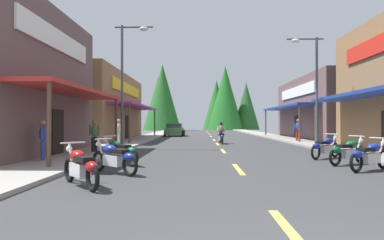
% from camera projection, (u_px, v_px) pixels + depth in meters
% --- Properties ---
extents(ground, '(10.37, 75.45, 0.10)m').
position_uv_depth(ground, '(215.00, 142.00, 24.95)').
color(ground, '#38383A').
extents(sidewalk_left, '(2.45, 75.45, 0.12)m').
position_uv_depth(sidewalk_left, '(135.00, 141.00, 25.09)').
color(sidewalk_left, '#9E9991').
rests_on(sidewalk_left, ground).
extents(sidewalk_right, '(2.45, 75.45, 0.12)m').
position_uv_depth(sidewalk_right, '(297.00, 141.00, 24.80)').
color(sidewalk_right, gray).
rests_on(sidewalk_right, ground).
extents(centerline_dashes, '(0.16, 50.16, 0.01)m').
position_uv_depth(centerline_dashes, '(214.00, 139.00, 27.86)').
color(centerline_dashes, '#E0C64C').
rests_on(centerline_dashes, ground).
extents(storefront_left_far, '(9.12, 13.96, 5.73)m').
position_uv_depth(storefront_left_far, '(86.00, 107.00, 27.70)').
color(storefront_left_far, olive).
rests_on(storefront_left_far, ground).
extents(storefront_right_far, '(8.98, 13.39, 5.52)m').
position_uv_depth(storefront_right_far, '(336.00, 109.00, 28.62)').
color(storefront_right_far, brown).
rests_on(storefront_right_far, ground).
extents(streetlamp_left, '(2.14, 0.30, 6.95)m').
position_uv_depth(streetlamp_left, '(127.00, 70.00, 17.55)').
color(streetlamp_left, '#474C51').
rests_on(streetlamp_left, ground).
extents(streetlamp_right, '(2.14, 0.30, 6.49)m').
position_uv_depth(streetlamp_right, '(311.00, 76.00, 18.32)').
color(streetlamp_right, '#474C51').
rests_on(streetlamp_right, ground).
extents(motorcycle_parked_right_2, '(1.86, 1.23, 1.04)m').
position_uv_depth(motorcycle_parked_right_2, '(370.00, 155.00, 9.93)').
color(motorcycle_parked_right_2, black).
rests_on(motorcycle_parked_right_2, ground).
extents(motorcycle_parked_right_3, '(1.87, 1.21, 1.04)m').
position_uv_depth(motorcycle_parked_right_3, '(348.00, 151.00, 11.36)').
color(motorcycle_parked_right_3, black).
rests_on(motorcycle_parked_right_3, ground).
extents(motorcycle_parked_right_4, '(1.74, 1.41, 1.04)m').
position_uv_depth(motorcycle_parked_right_4, '(325.00, 147.00, 13.26)').
color(motorcycle_parked_right_4, black).
rests_on(motorcycle_parked_right_4, ground).
extents(motorcycle_parked_left_0, '(1.47, 1.69, 1.04)m').
position_uv_depth(motorcycle_parked_left_0, '(81.00, 166.00, 7.47)').
color(motorcycle_parked_left_0, black).
rests_on(motorcycle_parked_left_0, ground).
extents(motorcycle_parked_left_1, '(1.75, 1.39, 1.04)m').
position_uv_depth(motorcycle_parked_left_1, '(114.00, 157.00, 9.33)').
color(motorcycle_parked_left_1, black).
rests_on(motorcycle_parked_left_1, ground).
extents(motorcycle_parked_left_2, '(1.75, 1.39, 1.04)m').
position_uv_depth(motorcycle_parked_left_2, '(119.00, 151.00, 11.27)').
color(motorcycle_parked_left_2, black).
rests_on(motorcycle_parked_left_2, ground).
extents(rider_cruising_lead, '(0.60, 2.14, 1.57)m').
position_uv_depth(rider_cruising_lead, '(221.00, 135.00, 22.39)').
color(rider_cruising_lead, black).
rests_on(rider_cruising_lead, ground).
extents(pedestrian_by_shop, '(0.43, 0.46, 1.74)m').
position_uv_depth(pedestrian_by_shop, '(119.00, 130.00, 20.43)').
color(pedestrian_by_shop, '#B2A599').
rests_on(pedestrian_by_shop, ground).
extents(pedestrian_browsing, '(0.50, 0.41, 1.77)m').
position_uv_depth(pedestrian_browsing, '(298.00, 129.00, 23.91)').
color(pedestrian_browsing, maroon).
rests_on(pedestrian_browsing, ground).
extents(pedestrian_waiting, '(0.37, 0.54, 1.62)m').
position_uv_depth(pedestrian_waiting, '(43.00, 138.00, 11.77)').
color(pedestrian_waiting, '#333F8C').
rests_on(pedestrian_waiting, ground).
extents(pedestrian_strolling, '(0.41, 0.49, 1.64)m').
position_uv_depth(pedestrian_strolling, '(94.00, 134.00, 15.10)').
color(pedestrian_strolling, black).
rests_on(pedestrian_strolling, ground).
extents(parked_car_curbside, '(2.09, 4.32, 1.40)m').
position_uv_depth(parked_car_curbside, '(175.00, 130.00, 34.88)').
color(parked_car_curbside, '#4C723F').
rests_on(parked_car_curbside, ground).
extents(treeline_backdrop, '(23.57, 12.66, 13.10)m').
position_uv_depth(treeline_backdrop, '(203.00, 101.00, 63.59)').
color(treeline_backdrop, '#235623').
rests_on(treeline_backdrop, ground).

